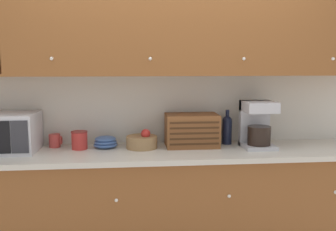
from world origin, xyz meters
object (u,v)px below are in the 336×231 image
(bowl_stack_on_counter, at_px, (105,142))
(coffee_maker, at_px, (257,124))
(mug, at_px, (55,141))
(fruit_basket, at_px, (142,141))
(wine_bottle, at_px, (227,128))
(microwave, at_px, (0,133))
(storage_canister, at_px, (79,140))
(bread_box, at_px, (192,130))

(bowl_stack_on_counter, distance_m, coffee_maker, 1.25)
(mug, xyz_separation_m, fruit_basket, (0.71, -0.11, 0.00))
(bowl_stack_on_counter, xyz_separation_m, fruit_basket, (0.30, -0.05, 0.01))
(bowl_stack_on_counter, bearing_deg, fruit_basket, -9.06)
(bowl_stack_on_counter, relative_size, coffee_maker, 0.51)
(fruit_basket, bearing_deg, mug, 171.52)
(wine_bottle, bearing_deg, fruit_basket, -173.28)
(microwave, relative_size, wine_bottle, 1.90)
(microwave, xyz_separation_m, bowl_stack_on_counter, (0.80, 0.06, -0.11))
(bowl_stack_on_counter, relative_size, wine_bottle, 0.66)
(microwave, bearing_deg, storage_canister, 2.28)
(microwave, height_order, mug, microwave)
(storage_canister, bearing_deg, bowl_stack_on_counter, 9.62)
(mug, bearing_deg, bowl_stack_on_counter, -8.06)
(fruit_basket, bearing_deg, bread_box, 3.58)
(mug, bearing_deg, microwave, -163.26)
(storage_canister, distance_m, bread_box, 0.91)
(fruit_basket, distance_m, wine_bottle, 0.74)
(microwave, xyz_separation_m, fruit_basket, (1.10, 0.01, -0.10))
(mug, height_order, storage_canister, storage_canister)
(fruit_basket, height_order, bread_box, bread_box)
(mug, distance_m, wine_bottle, 1.44)
(microwave, distance_m, fruit_basket, 1.10)
(bowl_stack_on_counter, xyz_separation_m, coffee_maker, (1.24, -0.11, 0.15))
(wine_bottle, relative_size, coffee_maker, 0.77)
(storage_canister, distance_m, fruit_basket, 0.50)
(bread_box, relative_size, wine_bottle, 1.46)
(mug, xyz_separation_m, bowl_stack_on_counter, (0.41, -0.06, -0.01))
(storage_canister, distance_m, coffee_maker, 1.45)
(storage_canister, bearing_deg, fruit_basket, -1.47)
(bread_box, distance_m, wine_bottle, 0.32)
(microwave, xyz_separation_m, storage_canister, (0.60, 0.02, -0.08))
(storage_canister, distance_m, wine_bottle, 1.23)
(fruit_basket, relative_size, wine_bottle, 0.86)
(bread_box, xyz_separation_m, wine_bottle, (0.32, 0.06, -0.00))
(mug, relative_size, wine_bottle, 0.37)
(storage_canister, relative_size, coffee_maker, 0.38)
(microwave, distance_m, bread_box, 1.51)
(storage_canister, relative_size, bowl_stack_on_counter, 0.75)
(bowl_stack_on_counter, bearing_deg, microwave, -175.84)
(mug, relative_size, bread_box, 0.25)
(fruit_basket, bearing_deg, microwave, -179.43)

